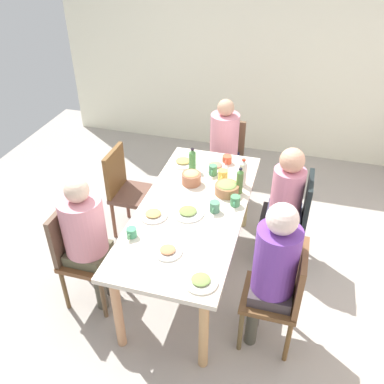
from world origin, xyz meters
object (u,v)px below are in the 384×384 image
bowl_0 (227,188)px  cup_1 (131,233)px  person_2 (224,144)px  person_4 (285,196)px  chair_3 (126,187)px  bottle_2 (243,173)px  chair_1 (79,250)px  dining_table (192,216)px  person_1 (86,232)px  chair_0 (282,293)px  bottle_0 (240,181)px  chair_2 (225,157)px  cup_5 (227,160)px  bottle_1 (192,160)px  cup_4 (235,201)px  plate_3 (215,166)px  cup_3 (215,207)px  plate_2 (183,162)px  person_0 (274,265)px  plate_1 (188,212)px  chair_4 (293,215)px  cup_0 (213,170)px  bowl_1 (191,178)px  plate_0 (153,215)px  cup_2 (223,175)px  plate_5 (168,251)px

bowl_0 → cup_1: size_ratio=1.83×
person_2 → person_4: (0.76, 0.71, -0.02)m
chair_3 → bottle_2: (0.03, 1.13, 0.38)m
chair_1 → bottle_2: bearing=128.7°
dining_table → person_2: size_ratio=1.56×
person_1 → chair_1: bearing=-90.0°
chair_0 → bottle_0: bottle_0 is taller
bottle_0 → chair_1: bearing=-55.4°
chair_3 → bottle_0: (0.16, 1.12, 0.37)m
bowl_0 → chair_2: bearing=-167.7°
cup_5 → person_4: bearing=63.0°
chair_3 → bowl_0: 1.09m
bottle_2 → bottle_1: bearing=-104.3°
bowl_0 → cup_4: bearing=34.3°
cup_5 → plate_3: bearing=-38.8°
cup_1 → bottle_0: 1.02m
bowl_0 → cup_3: bearing=-8.5°
plate_2 → bottle_1: bottle_1 is taller
person_0 → cup_4: 0.71m
plate_1 → bowl_0: size_ratio=1.26×
chair_4 → cup_0: chair_4 is taller
chair_0 → bowl_1: bearing=-131.7°
person_0 → person_2: bearing=-157.2°
cup_0 → bottle_0: size_ratio=0.46×
chair_2 → bottle_1: (0.75, -0.16, 0.36)m
chair_3 → bottle_1: bearing=98.3°
plate_0 → bowl_0: size_ratio=1.12×
person_4 → cup_2: bearing=-89.3°
bowl_1 → bottle_1: (-0.23, -0.05, 0.04)m
person_1 → chair_4: size_ratio=1.33×
person_2 → cup_1: person_2 is taller
person_2 → plate_2: bearing=-25.1°
bowl_0 → bottle_1: 0.48m
bowl_0 → bowl_1: size_ratio=1.22×
person_1 → cup_0: person_1 is taller
plate_0 → bowl_1: 0.55m
chair_0 → plate_5: 0.87m
plate_0 → cup_5: (-0.95, 0.39, 0.02)m
plate_0 → bottle_1: bottle_1 is taller
chair_3 → cup_5: size_ratio=7.25×
plate_1 → bottle_1: (-0.65, -0.15, 0.09)m
cup_4 → bottle_0: bottle_0 is taller
chair_2 → person_2: 0.22m
cup_1 → cup_2: (-0.93, 0.48, 0.01)m
person_1 → chair_0: bearing=90.0°
chair_2 → cup_4: bearing=15.4°
chair_0 → plate_5: size_ratio=4.45×
chair_0 → person_0: bearing=-90.0°
person_0 → plate_1: person_0 is taller
person_1 → bowl_0: bearing=128.2°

